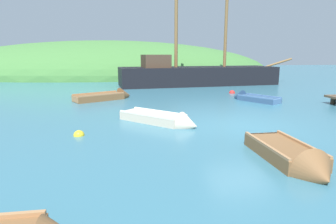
{
  "coord_description": "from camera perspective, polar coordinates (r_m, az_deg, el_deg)",
  "views": [
    {
      "loc": [
        -4.12,
        -10.39,
        2.74
      ],
      "look_at": [
        -2.71,
        1.65,
        0.24
      ],
      "focal_mm": 29.84,
      "sensor_mm": 36.0,
      "label": 1
    }
  ],
  "objects": [
    {
      "name": "ground_plane",
      "position": [
        11.51,
        14.55,
        -2.51
      ],
      "size": [
        120.0,
        120.0,
        0.0
      ],
      "primitive_type": "plane",
      "color": "teal"
    },
    {
      "name": "shore_hill",
      "position": [
        41.93,
        -12.18,
        7.66
      ],
      "size": [
        47.53,
        25.85,
        9.37
      ],
      "primitive_type": "ellipsoid",
      "color": "#477F3D",
      "rests_on": "ground"
    },
    {
      "name": "sailing_ship",
      "position": [
        25.98,
        5.84,
        6.87
      ],
      "size": [
        17.1,
        5.78,
        12.17
      ],
      "rotation": [
        0.0,
        0.0,
        0.13
      ],
      "color": "black",
      "rests_on": "ground"
    },
    {
      "name": "rowboat_outer_right",
      "position": [
        7.88,
        24.16,
        -8.82
      ],
      "size": [
        1.22,
        3.03,
        1.07
      ],
      "rotation": [
        0.0,
        0.0,
        4.75
      ],
      "color": "brown",
      "rests_on": "ground"
    },
    {
      "name": "rowboat_center",
      "position": [
        17.77,
        -12.27,
        2.95
      ],
      "size": [
        3.7,
        2.83,
        1.08
      ],
      "rotation": [
        0.0,
        0.0,
        0.54
      ],
      "color": "brown",
      "rests_on": "ground"
    },
    {
      "name": "rowboat_portside",
      "position": [
        17.7,
        16.69,
        2.55
      ],
      "size": [
        2.44,
        3.05,
        0.95
      ],
      "rotation": [
        0.0,
        0.0,
        2.14
      ],
      "color": "#335175",
      "rests_on": "ground"
    },
    {
      "name": "rowboat_outer_left",
      "position": [
        11.31,
        -1.06,
        -1.77
      ],
      "size": [
        3.27,
        3.08,
        0.94
      ],
      "rotation": [
        0.0,
        0.0,
        5.55
      ],
      "color": "beige",
      "rests_on": "ground"
    },
    {
      "name": "buoy_yellow",
      "position": [
        10.13,
        -17.73,
        -4.61
      ],
      "size": [
        0.37,
        0.37,
        0.37
      ],
      "primitive_type": "sphere",
      "color": "yellow",
      "rests_on": "ground"
    },
    {
      "name": "buoy_red",
      "position": [
        20.71,
        12.94,
        3.76
      ],
      "size": [
        0.44,
        0.44,
        0.44
      ],
      "primitive_type": "sphere",
      "color": "red",
      "rests_on": "ground"
    }
  ]
}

